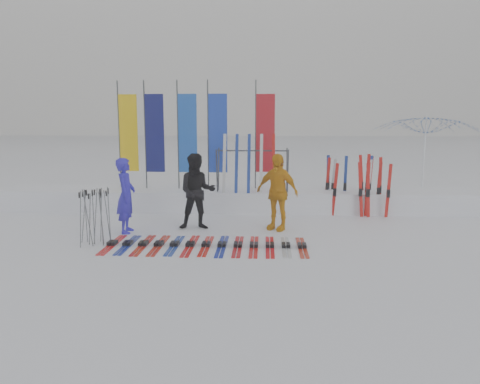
# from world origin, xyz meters

# --- Properties ---
(ground) EXTENTS (120.00, 120.00, 0.00)m
(ground) POSITION_xyz_m (0.00, 0.00, 0.00)
(ground) COLOR white
(ground) RESTS_ON ground
(snow_bank) EXTENTS (14.00, 1.60, 0.60)m
(snow_bank) POSITION_xyz_m (0.00, 4.60, 0.30)
(snow_bank) COLOR white
(snow_bank) RESTS_ON ground
(person_blue) EXTENTS (0.48, 0.68, 1.78)m
(person_blue) POSITION_xyz_m (-2.51, 1.61, 0.89)
(person_blue) COLOR #2921C2
(person_blue) RESTS_ON ground
(person_black) EXTENTS (0.99, 0.83, 1.86)m
(person_black) POSITION_xyz_m (-0.87, 2.05, 0.93)
(person_black) COLOR black
(person_black) RESTS_ON ground
(person_yellow) EXTENTS (1.18, 0.93, 1.86)m
(person_yellow) POSITION_xyz_m (1.08, 2.08, 0.93)
(person_yellow) COLOR orange
(person_yellow) RESTS_ON ground
(tent_canopy) EXTENTS (4.11, 4.14, 2.88)m
(tent_canopy) POSITION_xyz_m (5.78, 5.80, 1.44)
(tent_canopy) COLOR white
(tent_canopy) RESTS_ON ground
(ski_row) EXTENTS (4.24, 1.70, 0.07)m
(ski_row) POSITION_xyz_m (-0.46, 0.47, 0.04)
(ski_row) COLOR red
(ski_row) RESTS_ON ground
(pole_cluster) EXTENTS (0.65, 0.56, 1.25)m
(pole_cluster) POSITION_xyz_m (-2.88, 0.54, 0.60)
(pole_cluster) COLOR #595B60
(pole_cluster) RESTS_ON ground
(feather_flags) EXTENTS (4.71, 0.24, 3.20)m
(feather_flags) POSITION_xyz_m (-1.47, 4.74, 2.24)
(feather_flags) COLOR #383A3F
(feather_flags) RESTS_ON ground
(ski_rack) EXTENTS (2.04, 0.80, 1.23)m
(ski_rack) POSITION_xyz_m (0.42, 4.20, 1.38)
(ski_rack) COLOR #383A3F
(ski_rack) RESTS_ON ground
(upright_skis) EXTENTS (1.61, 1.20, 1.70)m
(upright_skis) POSITION_xyz_m (3.47, 4.26, 0.78)
(upright_skis) COLOR red
(upright_skis) RESTS_ON ground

